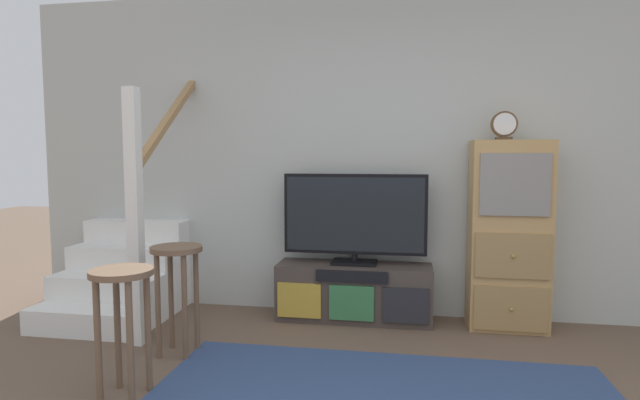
% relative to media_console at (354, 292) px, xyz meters
% --- Properties ---
extents(back_wall, '(6.40, 0.12, 2.70)m').
position_rel_media_console_xyz_m(back_wall, '(0.30, 0.27, 1.12)').
color(back_wall, '#B2B7B2').
rests_on(back_wall, ground_plane).
extents(media_console, '(1.25, 0.38, 0.46)m').
position_rel_media_console_xyz_m(media_console, '(0.00, 0.00, 0.00)').
color(media_console, '#423833').
rests_on(media_console, ground_plane).
extents(television, '(1.16, 0.22, 0.73)m').
position_rel_media_console_xyz_m(television, '(0.00, 0.02, 0.62)').
color(television, black).
rests_on(television, media_console).
extents(side_cabinet, '(0.58, 0.38, 1.45)m').
position_rel_media_console_xyz_m(side_cabinet, '(1.19, 0.01, 0.50)').
color(side_cabinet, tan).
rests_on(side_cabinet, ground_plane).
extents(desk_clock, '(0.19, 0.08, 0.22)m').
position_rel_media_console_xyz_m(desk_clock, '(1.13, -0.00, 1.33)').
color(desk_clock, '#4C3823').
rests_on(desk_clock, side_cabinet).
extents(staircase, '(1.00, 1.36, 2.20)m').
position_rel_media_console_xyz_m(staircase, '(-1.94, 0.01, 0.14)').
color(staircase, white).
rests_on(staircase, ground_plane).
extents(bar_stool_near, '(0.34, 0.34, 0.72)m').
position_rel_media_console_xyz_m(bar_stool_near, '(-1.11, -1.53, 0.31)').
color(bar_stool_near, brown).
rests_on(bar_stool_near, ground_plane).
extents(bar_stool_far, '(0.34, 0.34, 0.73)m').
position_rel_media_console_xyz_m(bar_stool_far, '(-1.10, -0.90, 0.32)').
color(bar_stool_far, brown).
rests_on(bar_stool_far, ground_plane).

